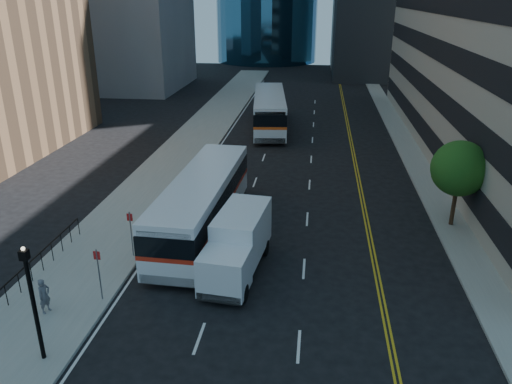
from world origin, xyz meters
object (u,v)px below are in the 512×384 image
box_truck (238,244)px  pedestrian (44,296)px  lamp_post (33,299)px  bus_rear (269,110)px  bus_front (202,202)px  street_tree (460,169)px

box_truck → pedestrian: box_truck is taller
lamp_post → bus_rear: lamp_post is taller
bus_rear → lamp_post: bearing=-104.2°
bus_front → street_tree: bearing=11.9°
box_truck → pedestrian: (-7.62, -4.50, -0.63)m
bus_rear → box_truck: size_ratio=2.19×
street_tree → lamp_post: street_tree is taller
street_tree → box_truck: size_ratio=0.80×
street_tree → lamp_post: bearing=-142.1°
street_tree → pedestrian: bearing=-149.9°
street_tree → bus_rear: bearing=120.8°
bus_front → box_truck: bus_front is taller
bus_front → pedestrian: (-4.91, -8.78, -0.89)m
bus_front → bus_rear: bus_rear is taller
box_truck → bus_front: bearing=128.8°
pedestrian → street_tree: bearing=-41.9°
street_tree → lamp_post: 22.82m
bus_rear → box_truck: 28.52m
lamp_post → bus_front: lamp_post is taller
bus_rear → pedestrian: bearing=-107.1°
street_tree → box_truck: street_tree is taller
lamp_post → box_truck: 9.66m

